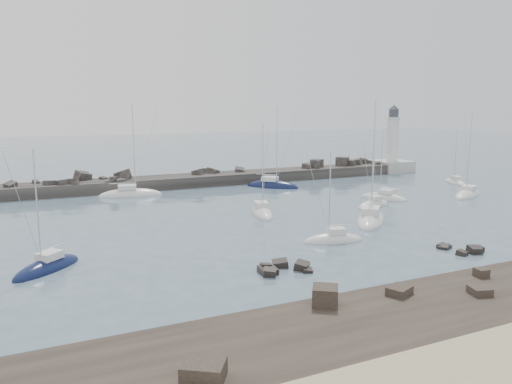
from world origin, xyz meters
The scene contains 16 objects.
ground centered at (0.00, 0.00, 0.00)m, with size 400.00×400.00×0.00m, color #475E70.
rock_shelf centered at (0.32, -21.99, 0.02)m, with size 140.00×12.00×2.09m.
rock_cluster_near centered at (-4.25, -8.86, 0.05)m, with size 4.72×3.83×1.46m.
rock_cluster_far centered at (14.08, -11.21, 0.08)m, with size 3.64×4.03×1.23m.
breakwater centered at (-7.03, 38.02, 0.29)m, with size 115.00×6.99×4.96m.
lighthouse centered at (47.00, 38.00, 3.09)m, with size 7.00×7.00×14.60m.
sailboat_2 centered at (-22.02, -0.40, 0.14)m, with size 6.65×6.29×11.21m.
sailboat_3 centered at (-8.68, 32.00, 0.14)m, with size 9.99×4.71×15.11m.
sailboat_4 centered at (4.86, -3.27, 0.14)m, with size 6.49×3.36×10.03m.
sailboat_5 centered at (3.93, 11.66, 0.14)m, with size 4.44×8.26×12.55m.
sailboat_6 centered at (13.95, 2.44, 0.15)m, with size 8.97×9.35×15.64m.
sailboat_7 centered at (14.92, 30.26, 0.15)m, with size 8.42×8.62×14.59m.
sailboat_8 centered at (20.08, 9.64, 0.14)m, with size 6.66×3.66×10.27m.
sailboat_9 centered at (24.86, 13.32, 0.13)m, with size 5.38×7.23×11.26m.
sailboat_10 centered at (38.36, 10.03, 0.13)m, with size 9.13×6.37×13.86m.
sailboat_11 centered at (46.16, 19.85, 0.13)m, with size 4.02×6.74×10.33m.
Camera 1 is at (-23.17, -44.48, 13.72)m, focal length 35.00 mm.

